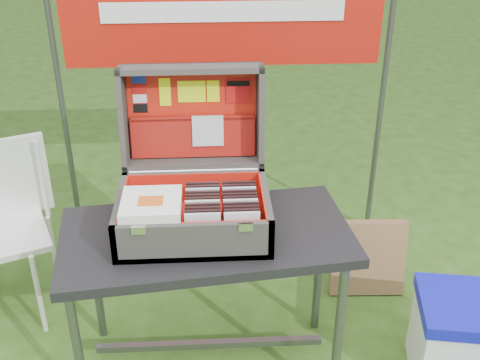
{
  "coord_description": "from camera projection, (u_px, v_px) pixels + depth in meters",
  "views": [
    {
      "loc": [
        -0.08,
        -1.9,
        1.98
      ],
      "look_at": [
        0.03,
        0.1,
        0.89
      ],
      "focal_mm": 45.0,
      "sensor_mm": 36.0,
      "label": 1
    }
  ],
  "objects": [
    {
      "name": "songbook_5",
      "position": [
        151.0,
        202.0,
        2.16
      ],
      "size": [
        0.22,
        0.22,
        0.0
      ],
      "primitive_type": "cube",
      "color": "white",
      "rests_on": "suitcase_base_wall_front"
    },
    {
      "name": "cd_left_8",
      "position": [
        203.0,
        205.0,
        2.3
      ],
      "size": [
        0.13,
        0.01,
        0.15
      ],
      "primitive_type": "cube",
      "color": "silver",
      "rests_on": "suitcase_liner_floor"
    },
    {
      "name": "chair_seat",
      "position": [
        4.0,
        237.0,
        2.77
      ],
      "size": [
        0.49,
        0.49,
        0.03
      ],
      "primitive_type": "cube",
      "rotation": [
        0.0,
        0.0,
        0.38
      ],
      "color": "silver",
      "rests_on": "ground"
    },
    {
      "name": "songbook_3",
      "position": [
        151.0,
        204.0,
        2.17
      ],
      "size": [
        0.22,
        0.22,
        0.0
      ],
      "primitive_type": "cube",
      "color": "white",
      "rests_on": "suitcase_base_wall_front"
    },
    {
      "name": "suitcase_lid_rim_far",
      "position": [
        190.0,
        69.0,
        2.36
      ],
      "size": [
        0.58,
        0.16,
        0.04
      ],
      "primitive_type": "cube",
      "rotation": [
        -1.71,
        0.0,
        0.0
      ],
      "color": "#54504C",
      "rests_on": "suitcase_lid_back"
    },
    {
      "name": "table_top",
      "position": [
        206.0,
        236.0,
        2.33
      ],
      "size": [
        1.17,
        0.69,
        0.04
      ],
      "primitive_type": "cube",
      "rotation": [
        0.0,
        0.0,
        0.12
      ],
      "color": "black",
      "rests_on": "ground"
    },
    {
      "name": "chair_leg_br",
      "position": [
        54.0,
        253.0,
        3.02
      ],
      "size": [
        0.02,
        0.02,
        0.43
      ],
      "primitive_type": "cylinder",
      "color": "silver",
      "rests_on": "ground"
    },
    {
      "name": "suitcase_latch_right",
      "position": [
        246.0,
        227.0,
        2.08
      ],
      "size": [
        0.05,
        0.01,
        0.03
      ],
      "primitive_type": "cube",
      "color": "silver",
      "rests_on": "suitcase_base_wall_front"
    },
    {
      "name": "chair_upright_right",
      "position": [
        42.0,
        179.0,
        2.84
      ],
      "size": [
        0.02,
        0.02,
        0.4
      ],
      "primitive_type": "cylinder",
      "color": "silver",
      "rests_on": "chair_seat"
    },
    {
      "name": "cd_right_6",
      "position": [
        240.0,
        210.0,
        2.27
      ],
      "size": [
        0.13,
        0.01,
        0.15
      ],
      "primitive_type": "cube",
      "color": "black",
      "rests_on": "suitcase_liner_floor"
    },
    {
      "name": "suitcase_latch_left",
      "position": [
        138.0,
        230.0,
        2.07
      ],
      "size": [
        0.05,
        0.01,
        0.03
      ],
      "primitive_type": "cube",
      "color": "silver",
      "rests_on": "suitcase_base_wall_front"
    },
    {
      "name": "cd_left_3",
      "position": [
        203.0,
        221.0,
        2.2
      ],
      "size": [
        0.13,
        0.01,
        0.15
      ],
      "primitive_type": "cube",
      "color": "black",
      "rests_on": "suitcase_liner_floor"
    },
    {
      "name": "cooler_body",
      "position": [
        470.0,
        346.0,
        2.5
      ],
      "size": [
        0.49,
        0.4,
        0.35
      ],
      "primitive_type": "cube",
      "rotation": [
        0.0,
        0.0,
        -0.17
      ],
      "color": "white",
      "rests_on": "ground"
    },
    {
      "name": "cd_right_4",
      "position": [
        241.0,
        216.0,
        2.23
      ],
      "size": [
        0.13,
        0.01,
        0.15
      ],
      "primitive_type": "cube",
      "color": "silver",
      "rests_on": "suitcase_liner_floor"
    },
    {
      "name": "cd_right_8",
      "position": [
        239.0,
        204.0,
        2.3
      ],
      "size": [
        0.13,
        0.01,
        0.15
      ],
      "primitive_type": "cube",
      "color": "silver",
      "rests_on": "suitcase_liner_floor"
    },
    {
      "name": "lid_card_neon_small",
      "position": [
        213.0,
        91.0,
        2.45
      ],
      "size": [
        0.05,
        0.02,
        0.09
      ],
      "primitive_type": "cube",
      "rotation": [
        -1.71,
        0.0,
        0.0
      ],
      "color": "#D7ED11",
      "rests_on": "suitcase_lid_liner"
    },
    {
      "name": "lid_sticker_cc_b",
      "position": [
        139.0,
        89.0,
        2.43
      ],
      "size": [
        0.06,
        0.01,
        0.04
      ],
      "primitive_type": "cube",
      "rotation": [
        -1.71,
        0.0,
        0.0
      ],
      "color": "red",
      "rests_on": "suitcase_lid_liner"
    },
    {
      "name": "banner",
      "position": [
        223.0,
        11.0,
        2.95
      ],
      "size": [
        1.6,
        0.02,
        0.55
      ],
      "primitive_type": "cube",
      "color": "#A6140B",
      "rests_on": "banner_post_left"
    },
    {
      "name": "cd_left_1",
      "position": [
        203.0,
        228.0,
        2.16
      ],
      "size": [
        0.13,
        0.01,
        0.15
      ],
      "primitive_type": "cube",
      "color": "black",
      "rests_on": "suitcase_liner_floor"
    },
    {
      "name": "cd_right_0",
      "position": [
        242.0,
        230.0,
        2.15
      ],
      "size": [
        0.13,
        0.01,
        0.15
      ],
      "primitive_type": "cube",
      "color": "silver",
      "rests_on": "suitcase_liner_floor"
    },
    {
      "name": "songbook_4",
      "position": [
        151.0,
        203.0,
        2.17
      ],
      "size": [
        0.22,
        0.22,
        0.0
      ],
      "primitive_type": "cube",
      "color": "white",
      "rests_on": "suitcase_base_wall_front"
    },
    {
      "name": "suitcase_liner_wall_right",
      "position": [
        262.0,
        209.0,
        2.3
      ],
      "size": [
        0.01,
        0.37,
        0.13
      ],
      "primitive_type": "cube",
      "color": "red",
      "rests_on": "suitcase_base_bottom"
    },
    {
      "name": "suitcase_base_wall_back",
      "position": [
        194.0,
        189.0,
        2.46
      ],
      "size": [
        0.58,
        0.02,
        0.15
      ],
      "primitive_type": "cube",
      "color": "#54504C",
      "rests_on": "table_top"
    },
    {
      "name": "table_leg_bl",
      "position": [
        96.0,
        278.0,
        2.66
      ],
      "size": [
        0.04,
        0.04,
        0.66
      ],
      "primitive_type": "cylinder",
      "color": "#59595B",
      "rests_on": "ground"
    },
    {
      "name": "chair",
      "position": [
        5.0,
        239.0,
        2.77
      ],
      "size": [
        0.51,
        0.53,
        0.84
      ],
      "primitive_type": null,
      "rotation": [
        0.0,
        0.0,
        0.38
      ],
      "color": "silver",
      "rests_on": "ground"
    },
    {
      "name": "suitcase_base_bottom",
      "position": [
        194.0,
        228.0,
        2.32
      ],
      "size": [
        0.58,
        0.41,
        0.02
      ],
      "primitive_type": "cube",
      "color": "#54504C",
      "rests_on": "table_top"
    },
    {
      "name": "suitcase_lid_rim_near",
      "position": [
        194.0,
        162.0,
        2.5
      ],
      "size": [
        0.58,
        0.16,
        0.04
      ],
      "primitive_type": "cube",
      "rotation": [
        -1.71,
        0.0,
        0.0
      ],
      "color": "#54504C",
      "rests_on": "suitcase_lid_back"
    },
    {
      "name": "suitcase_lid_back",
      "position": [
        193.0,
        113.0,
        2.49
      ],
      "size": [
        0.58,
        0.08,
        0.41
      ],
      "primitive_type": "cube",
      "rotation": [
        -1.71,
        0.0,
        0.0
      ],
      "color": "#54504C",
      "rests_on": "suitcase_base_wall_back"
    },
    {
      "name": "chair_leg_fr",
      "position": [
        39.0,
        295.0,
        2.74
      ],
      "size": [
        0.02,
        0.02,
        0.43
      ],
      "primitive_type": "cylinder",
      "color": "silver",
      "rests_on": "ground"
    },
    {
      "name": "cd_right_5",
      "position": [
        240.0,
        213.0,
        2.25
      ],
      "size": [
        0.13,
        0.01,
        0.15
      ],
      "primitive_type": "cube",
      "color": "black",
      "rests_on": "suitcase_liner_floor"
    },
    {
      "name": "lid_card_neon_main",
      "position": [
        192.0,
        92.0,
        2.44
      ],
      "size": [
        0.11,
        0.02,
        0.09
      ],
      "primitive_type": "cube",
      "rotation": [
        -1.71,
        0.0,
        0.0
      ],
      "color": "#D7ED11",
      "rests_on": "suitcase_lid_liner"
    },
    {
      "name": "suitcase",
      "position": [
        192.0,
        160.0,
        2.25
      ],
      "size": [
        0.58,
        0.57,
        0.55
      ],
      "primitive_type": null,
      "color": "#54504C",
      "rests_on": "table"
    },
    {
      "name": "cd_right_9",
      "position": [
        239.0,
        201.0,
        2.32
      ],
      "size": [
        0.13,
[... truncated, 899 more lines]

